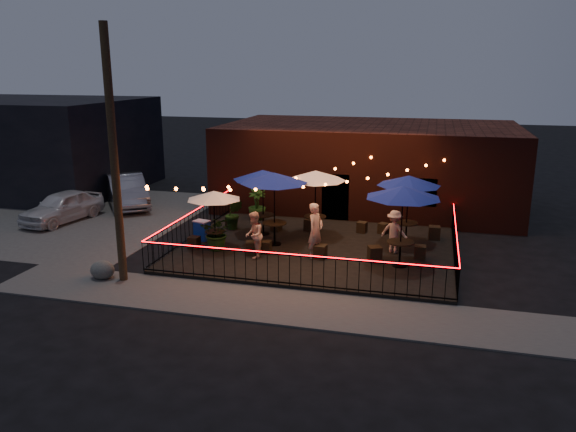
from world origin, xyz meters
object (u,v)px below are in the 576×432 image
cafe_table_1 (263,176)px  boulder (102,270)px  cafe_table_5 (409,182)px  cafe_table_3 (316,176)px  cafe_table_4 (403,193)px  cafe_table_0 (214,196)px  cafe_table_2 (274,179)px  cooler (202,230)px  utility_pole (114,158)px

cafe_table_1 → boulder: size_ratio=3.22×
boulder → cafe_table_5: bearing=32.6°
cafe_table_1 → cafe_table_3: (2.09, 0.24, 0.03)m
cafe_table_4 → cafe_table_3: bearing=142.5°
cafe_table_4 → cafe_table_5: size_ratio=1.11×
cafe_table_0 → cafe_table_2: (1.98, 1.07, 0.53)m
cafe_table_5 → cafe_table_4: bearing=-91.3°
cafe_table_2 → cafe_table_5: bearing=16.4°
cafe_table_4 → boulder: bearing=-160.2°
cafe_table_3 → boulder: size_ratio=3.28×
cafe_table_2 → cafe_table_4: (4.77, -1.23, 0.00)m
cafe_table_2 → cafe_table_5: 5.04m
cooler → cafe_table_5: bearing=26.9°
cafe_table_0 → cafe_table_3: 4.14m
utility_pole → cafe_table_2: bearing=49.8°
cafe_table_3 → cafe_table_4: (3.51, -2.70, 0.12)m
cafe_table_2 → cooler: 3.61m
cooler → boulder: bearing=-94.9°
boulder → cafe_table_2: bearing=45.3°
utility_pole → cafe_table_3: (5.06, 5.97, -1.42)m
utility_pole → cafe_table_1: utility_pole is taller
utility_pole → cafe_table_2: size_ratio=2.43×
cafe_table_4 → cafe_table_5: 2.65m
cafe_table_2 → boulder: (-4.51, -4.56, -2.36)m
cafe_table_2 → cafe_table_3: (1.26, 1.47, -0.11)m
utility_pole → cafe_table_3: size_ratio=2.89×
cafe_table_0 → cafe_table_2: cafe_table_2 is taller
cafe_table_2 → cafe_table_4: 4.93m
cafe_table_2 → cooler: (-2.90, -0.17, -2.15)m
cafe_table_3 → cooler: bearing=-158.5°
cafe_table_3 → cafe_table_1: bearing=-173.4°
cafe_table_0 → cafe_table_4: cafe_table_4 is taller
cafe_table_3 → boulder: cafe_table_3 is taller
cafe_table_0 → cafe_table_3: (3.24, 2.54, 0.41)m
cafe_table_0 → cooler: 2.07m
cafe_table_0 → cafe_table_3: cafe_table_3 is taller
cafe_table_5 → cafe_table_0: bearing=-159.9°
cafe_table_4 → cooler: size_ratio=4.07×
cafe_table_2 → cafe_table_3: bearing=49.4°
cafe_table_2 → cooler: size_ratio=4.20×
utility_pole → cafe_table_0: utility_pole is taller
cooler → cafe_table_4: bearing=7.4°
cafe_table_2 → cafe_table_4: cafe_table_4 is taller
utility_pole → cafe_table_3: 7.95m
cafe_table_1 → cooler: 3.21m
cafe_table_0 → cafe_table_2: size_ratio=0.67×
cafe_table_4 → cooler: 8.04m
boulder → cooler: bearing=69.9°
cooler → cafe_table_0: bearing=-29.2°
utility_pole → cafe_table_0: bearing=61.9°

